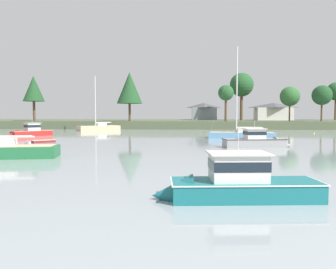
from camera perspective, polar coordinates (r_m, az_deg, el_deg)
The scene contains 17 objects.
far_shore_bank at distance 100.75m, azimuth 7.33°, elevation 1.92°, with size 240.56×42.68×1.96m, color #4C563D.
sailboat_sand at distance 75.90m, azimuth -11.83°, elevation 0.89°, with size 9.03×8.30×12.84m.
dinghy_maroon at distance 44.84m, azimuth -20.67°, elevation -1.14°, with size 2.93×2.79×0.41m.
cruiser_teal at distance 13.95m, azimuth 10.40°, elevation -9.14°, with size 7.00×2.56×3.60m.
cruiser_red at distance 59.28m, azimuth -22.95°, elevation 0.22°, with size 6.22×6.88×3.93m.
cruiser_grey at distance 36.94m, azimuth 15.57°, elevation -1.46°, with size 7.62×3.13×3.65m.
sailboat_skyblue at distance 50.47m, azimuth 12.60°, elevation -0.32°, with size 9.90×4.00×14.18m.
mooring_buoy_yellow at distance 67.85m, azimuth 23.85°, elevation 0.20°, with size 0.33×0.33×0.38m.
shore_tree_inland_b at distance 83.86m, azimuth -6.66°, elevation 7.97°, with size 6.34×6.34×12.18m.
shore_tree_center_right at distance 94.66m, azimuth -22.17°, elevation 7.31°, with size 5.46×5.46×11.84m.
shore_tree_center at distance 88.40m, azimuth 25.03°, elevation 6.14°, with size 4.73×4.73×8.67m.
shore_tree_inland_c at distance 98.89m, azimuth 12.59°, elevation 8.31°, with size 6.83×6.83×13.69m.
shore_tree_far_left at distance 111.13m, azimuth 26.98°, elevation 6.62°, with size 5.39×5.39×11.29m.
shore_tree_center_left at distance 82.13m, azimuth 9.96°, elevation 7.00°, with size 3.79×3.79×8.83m.
shore_tree_left_mid at distance 89.42m, azimuth 20.27°, elevation 6.18°, with size 4.91×4.91×8.70m.
cottage_behind_trees at distance 101.48m, azimuth 17.67°, elevation 3.83°, with size 10.87×6.81×5.07m.
cottage_hillside at distance 107.86m, azimuth 6.19°, elevation 4.05°, with size 8.28×10.28×5.48m.
Camera 1 is at (-6.75, -7.66, 3.45)m, focal length 35.34 mm.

